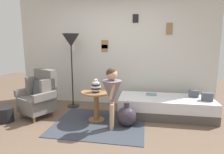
{
  "coord_description": "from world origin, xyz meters",
  "views": [
    {
      "loc": [
        0.81,
        -2.67,
        1.51
      ],
      "look_at": [
        0.15,
        0.95,
        0.85
      ],
      "focal_mm": 30.43,
      "sensor_mm": 36.0,
      "label": 1
    }
  ],
  "objects_px": {
    "person_child": "(112,91)",
    "book_on_daybed": "(151,94)",
    "armchair": "(39,95)",
    "daybed": "(165,107)",
    "demijohn_near": "(127,116)",
    "side_table": "(96,100)",
    "vase_striped": "(96,87)",
    "floor_lamp": "(71,44)",
    "magazine_basket": "(6,115)"
  },
  "relations": [
    {
      "from": "magazine_basket",
      "to": "side_table",
      "type": "bearing_deg",
      "value": 12.77
    },
    {
      "from": "armchair",
      "to": "demijohn_near",
      "type": "distance_m",
      "value": 1.87
    },
    {
      "from": "armchair",
      "to": "demijohn_near",
      "type": "height_order",
      "value": "armchair"
    },
    {
      "from": "floor_lamp",
      "to": "person_child",
      "type": "height_order",
      "value": "floor_lamp"
    },
    {
      "from": "armchair",
      "to": "demijohn_near",
      "type": "bearing_deg",
      "value": -5.44
    },
    {
      "from": "demijohn_near",
      "to": "vase_striped",
      "type": "bearing_deg",
      "value": 172.72
    },
    {
      "from": "book_on_daybed",
      "to": "demijohn_near",
      "type": "distance_m",
      "value": 0.91
    },
    {
      "from": "floor_lamp",
      "to": "magazine_basket",
      "type": "height_order",
      "value": "floor_lamp"
    },
    {
      "from": "armchair",
      "to": "side_table",
      "type": "distance_m",
      "value": 1.23
    },
    {
      "from": "vase_striped",
      "to": "magazine_basket",
      "type": "relative_size",
      "value": 0.9
    },
    {
      "from": "armchair",
      "to": "vase_striped",
      "type": "height_order",
      "value": "armchair"
    },
    {
      "from": "side_table",
      "to": "book_on_daybed",
      "type": "bearing_deg",
      "value": 29.97
    },
    {
      "from": "vase_striped",
      "to": "book_on_daybed",
      "type": "distance_m",
      "value": 1.28
    },
    {
      "from": "daybed",
      "to": "floor_lamp",
      "type": "relative_size",
      "value": 1.11
    },
    {
      "from": "magazine_basket",
      "to": "armchair",
      "type": "bearing_deg",
      "value": 41.86
    },
    {
      "from": "person_child",
      "to": "magazine_basket",
      "type": "bearing_deg",
      "value": -178.16
    },
    {
      "from": "daybed",
      "to": "floor_lamp",
      "type": "xyz_separation_m",
      "value": [
        -2.12,
        0.23,
        1.3
      ]
    },
    {
      "from": "demijohn_near",
      "to": "floor_lamp",
      "type": "bearing_deg",
      "value": 148.38
    },
    {
      "from": "armchair",
      "to": "floor_lamp",
      "type": "distance_m",
      "value": 1.34
    },
    {
      "from": "daybed",
      "to": "demijohn_near",
      "type": "relative_size",
      "value": 4.28
    },
    {
      "from": "floor_lamp",
      "to": "demijohn_near",
      "type": "relative_size",
      "value": 3.86
    },
    {
      "from": "vase_striped",
      "to": "magazine_basket",
      "type": "bearing_deg",
      "value": -169.22
    },
    {
      "from": "side_table",
      "to": "magazine_basket",
      "type": "height_order",
      "value": "side_table"
    },
    {
      "from": "daybed",
      "to": "vase_striped",
      "type": "relative_size",
      "value": 7.61
    },
    {
      "from": "side_table",
      "to": "demijohn_near",
      "type": "bearing_deg",
      "value": -12.56
    },
    {
      "from": "side_table",
      "to": "vase_striped",
      "type": "xyz_separation_m",
      "value": [
        0.01,
        -0.06,
        0.27
      ]
    },
    {
      "from": "daybed",
      "to": "vase_striped",
      "type": "bearing_deg",
      "value": -157.83
    },
    {
      "from": "side_table",
      "to": "book_on_daybed",
      "type": "height_order",
      "value": "side_table"
    },
    {
      "from": "floor_lamp",
      "to": "demijohn_near",
      "type": "xyz_separation_m",
      "value": [
        1.38,
        -0.85,
        -1.31
      ]
    },
    {
      "from": "armchair",
      "to": "daybed",
      "type": "height_order",
      "value": "armchair"
    },
    {
      "from": "armchair",
      "to": "person_child",
      "type": "distance_m",
      "value": 1.66
    },
    {
      "from": "side_table",
      "to": "vase_striped",
      "type": "distance_m",
      "value": 0.28
    },
    {
      "from": "vase_striped",
      "to": "demijohn_near",
      "type": "height_order",
      "value": "vase_striped"
    },
    {
      "from": "demijohn_near",
      "to": "side_table",
      "type": "bearing_deg",
      "value": 167.44
    },
    {
      "from": "floor_lamp",
      "to": "armchair",
      "type": "bearing_deg",
      "value": -124.4
    },
    {
      "from": "person_child",
      "to": "book_on_daybed",
      "type": "relative_size",
      "value": 4.98
    },
    {
      "from": "book_on_daybed",
      "to": "magazine_basket",
      "type": "distance_m",
      "value": 2.96
    },
    {
      "from": "side_table",
      "to": "magazine_basket",
      "type": "bearing_deg",
      "value": -167.23
    },
    {
      "from": "side_table",
      "to": "book_on_daybed",
      "type": "relative_size",
      "value": 2.68
    },
    {
      "from": "person_child",
      "to": "book_on_daybed",
      "type": "xyz_separation_m",
      "value": [
        0.7,
        0.94,
        -0.28
      ]
    },
    {
      "from": "daybed",
      "to": "person_child",
      "type": "bearing_deg",
      "value": -140.65
    },
    {
      "from": "side_table",
      "to": "floor_lamp",
      "type": "distance_m",
      "value": 1.5
    },
    {
      "from": "demijohn_near",
      "to": "magazine_basket",
      "type": "height_order",
      "value": "demijohn_near"
    },
    {
      "from": "daybed",
      "to": "magazine_basket",
      "type": "distance_m",
      "value": 3.18
    },
    {
      "from": "daybed",
      "to": "side_table",
      "type": "relative_size",
      "value": 3.24
    },
    {
      "from": "book_on_daybed",
      "to": "demijohn_near",
      "type": "relative_size",
      "value": 0.49
    },
    {
      "from": "floor_lamp",
      "to": "book_on_daybed",
      "type": "distance_m",
      "value": 2.13
    },
    {
      "from": "daybed",
      "to": "book_on_daybed",
      "type": "relative_size",
      "value": 8.67
    },
    {
      "from": "vase_striped",
      "to": "floor_lamp",
      "type": "relative_size",
      "value": 0.15
    },
    {
      "from": "demijohn_near",
      "to": "daybed",
      "type": "bearing_deg",
      "value": 39.92
    }
  ]
}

